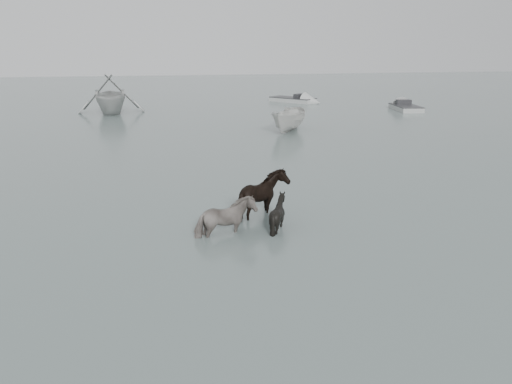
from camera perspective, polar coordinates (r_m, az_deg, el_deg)
ground at (r=14.12m, az=1.57°, el=-3.81°), size 140.00×140.00×0.00m
pony_pinto at (r=13.21m, az=-3.60°, el=-2.09°), size 1.80×1.23×1.39m
pony_dark at (r=14.57m, az=0.87°, el=0.11°), size 1.88×1.99×1.57m
pony_black at (r=13.72m, az=2.54°, el=-1.85°), size 1.34×1.27×1.17m
rowboat_trail at (r=38.34m, az=-16.32°, el=10.83°), size 5.34×6.04×2.96m
boat_small at (r=29.16m, az=3.82°, el=8.35°), size 3.31×4.02×1.49m
skiff_port at (r=40.31m, az=16.77°, el=9.46°), size 2.17×4.88×0.75m
skiff_mid at (r=44.42m, az=4.24°, el=10.71°), size 4.82×5.30×0.75m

